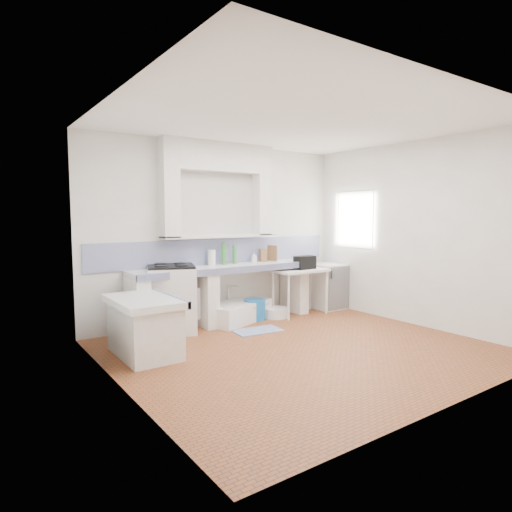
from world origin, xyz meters
TOP-DOWN VIEW (x-y plane):
  - floor at (0.00, 0.00)m, footprint 4.50×4.50m
  - ceiling at (0.00, 0.00)m, footprint 4.50×4.50m
  - wall_back at (0.00, 2.00)m, footprint 4.50×0.00m
  - wall_front at (0.00, -2.00)m, footprint 4.50×0.00m
  - wall_left at (-2.25, 0.00)m, footprint 0.00×4.50m
  - wall_right at (2.25, 0.00)m, footprint 0.00×4.50m
  - alcove_mass at (-0.10, 1.88)m, footprint 1.90×0.25m
  - window_frame at (2.42, 1.20)m, footprint 0.35×0.86m
  - lace_valance at (2.28, 1.20)m, footprint 0.01×0.84m
  - counter_slab at (-0.10, 1.70)m, footprint 3.00×0.60m
  - counter_lip at (-0.10, 1.42)m, footprint 3.00×0.04m
  - counter_pier_left at (-1.50, 1.70)m, footprint 0.20×0.55m
  - counter_pier_mid at (-0.45, 1.70)m, footprint 0.20×0.55m
  - counter_pier_right at (1.30, 1.70)m, footprint 0.20×0.55m
  - peninsula_top at (-1.70, 0.90)m, footprint 0.70×1.10m
  - peninsula_base at (-1.70, 0.90)m, footprint 0.60×1.00m
  - peninsula_lip at (-1.37, 0.90)m, footprint 0.04×1.10m
  - backsplash at (0.00, 1.99)m, footprint 4.27×0.03m
  - stove at (-1.00, 1.69)m, footprint 0.85×0.83m
  - sink at (0.10, 1.70)m, footprint 1.29×0.98m
  - side_table at (1.23, 1.47)m, footprint 0.93×0.52m
  - fridge at (1.98, 1.55)m, footprint 0.53×0.53m
  - bucket_red at (-0.07, 1.68)m, footprint 0.37×0.37m
  - bucket_orange at (0.11, 1.69)m, footprint 0.36×0.36m
  - bucket_blue at (0.40, 1.61)m, footprint 0.41×0.41m
  - basin_white at (0.77, 1.54)m, footprint 0.52×0.52m
  - water_bottle_a at (-0.00, 1.85)m, footprint 0.08×0.08m
  - water_bottle_b at (0.23, 1.85)m, footprint 0.10×0.10m
  - black_bag at (1.32, 1.46)m, footprint 0.35×0.20m
  - green_bottle_a at (-0.03, 1.85)m, footprint 0.09×0.09m
  - green_bottle_b at (0.17, 1.85)m, footprint 0.07×0.07m
  - knife_block at (0.74, 1.85)m, footprint 0.12×0.11m
  - cutting_board at (0.93, 1.85)m, footprint 0.08×0.19m
  - paper_towel at (-0.25, 1.85)m, footprint 0.14×0.14m
  - soap_bottle at (0.55, 1.85)m, footprint 0.09×0.09m
  - rug at (0.04, 1.01)m, footprint 0.73×0.46m

SIDE VIEW (x-z plane):
  - floor at x=0.00m, z-range 0.00..0.00m
  - rug at x=0.04m, z-range 0.00..0.01m
  - basin_white at x=0.77m, z-range 0.00..0.16m
  - bucket_orange at x=0.11m, z-range 0.00..0.26m
  - bucket_red at x=-0.07m, z-range 0.00..0.26m
  - water_bottle_a at x=0.00m, z-range 0.00..0.27m
  - sink at x=0.10m, z-range 0.00..0.28m
  - water_bottle_b at x=0.23m, z-range 0.00..0.30m
  - bucket_blue at x=0.40m, z-range 0.00..0.33m
  - peninsula_base at x=-1.70m, z-range 0.00..0.62m
  - side_table at x=1.23m, z-range 0.37..0.41m
  - fridge at x=1.98m, z-range 0.00..0.81m
  - counter_pier_left at x=-1.50m, z-range 0.00..0.82m
  - counter_pier_mid at x=-0.45m, z-range 0.00..0.82m
  - counter_pier_right at x=1.30m, z-range 0.00..0.82m
  - stove at x=-1.00m, z-range 0.00..0.94m
  - peninsula_top at x=-1.70m, z-range 0.62..0.70m
  - peninsula_lip at x=-1.37m, z-range 0.61..0.71m
  - counter_slab at x=-0.10m, z-range 0.82..0.90m
  - counter_lip at x=-0.10m, z-range 0.81..0.91m
  - black_bag at x=1.32m, z-range 0.77..0.99m
  - soap_bottle at x=0.55m, z-range 0.90..1.07m
  - knife_block at x=0.74m, z-range 0.90..1.12m
  - paper_towel at x=-0.25m, z-range 0.90..1.14m
  - cutting_board at x=0.93m, z-range 0.90..1.17m
  - green_bottle_b at x=0.17m, z-range 0.90..1.20m
  - green_bottle_a at x=-0.03m, z-range 0.90..1.24m
  - backsplash at x=0.00m, z-range 0.90..1.30m
  - wall_back at x=0.00m, z-range -0.85..3.65m
  - wall_front at x=0.00m, z-range -0.85..3.65m
  - wall_left at x=-2.25m, z-range -0.85..3.65m
  - wall_right at x=2.25m, z-range -0.85..3.65m
  - window_frame at x=2.42m, z-range 1.07..2.13m
  - lace_valance at x=2.28m, z-range 1.86..2.10m
  - alcove_mass at x=-0.10m, z-range 2.35..2.80m
  - ceiling at x=0.00m, z-range 2.80..2.80m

